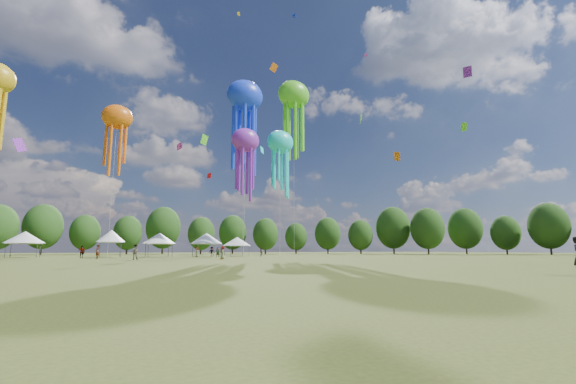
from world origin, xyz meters
name	(u,v)px	position (x,y,z in m)	size (l,w,h in m)	color
ground	(394,277)	(0.00, 0.00, 0.00)	(300.00, 300.00, 0.00)	#384416
spectator_near	(135,252)	(-7.59, 35.87, 0.90)	(0.87, 0.68, 1.80)	gray
spectators_far	(193,252)	(2.04, 47.69, 0.83)	(29.23, 20.89, 1.81)	gray
festival_tents	(149,238)	(-3.98, 54.73, 3.08)	(38.57, 10.53, 4.46)	#47474C
show_kites	(231,118)	(4.19, 36.95, 19.98)	(45.09, 19.97, 30.13)	orange
small_kites	(191,51)	(-1.03, 40.50, 30.73)	(75.98, 59.56, 41.13)	orange
treeline	(145,221)	(-3.87, 62.51, 6.54)	(201.57, 95.24, 13.43)	#38281C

